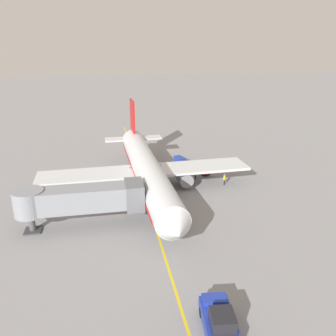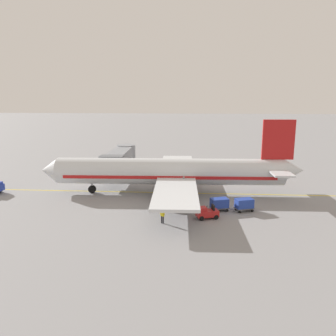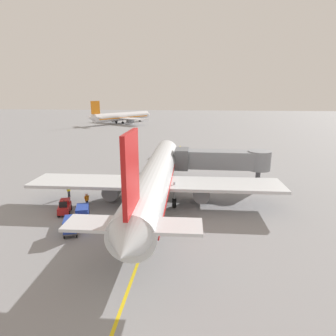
{
  "view_description": "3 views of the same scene",
  "coord_description": "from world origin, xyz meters",
  "px_view_note": "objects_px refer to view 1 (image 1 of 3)",
  "views": [
    {
      "loc": [
        5.08,
        45.97,
        19.56
      ],
      "look_at": [
        -3.13,
        3.07,
        3.87
      ],
      "focal_mm": 36.66,
      "sensor_mm": 36.0,
      "label": 1
    },
    {
      "loc": [
        -47.64,
        -1.74,
        14.11
      ],
      "look_at": [
        -2.3,
        1.33,
        4.18
      ],
      "focal_mm": 36.58,
      "sensor_mm": 36.0,
      "label": 2
    },
    {
      "loc": [
        4.51,
        -32.15,
        13.07
      ],
      "look_at": [
        0.85,
        2.34,
        4.0
      ],
      "focal_mm": 30.58,
      "sensor_mm": 36.0,
      "label": 3
    }
  ],
  "objects_px": {
    "parked_airliner": "(146,169)",
    "baggage_cart_second_in_train": "(180,160)",
    "baggage_tug_lead": "(203,170)",
    "pushback_tractor": "(219,320)",
    "ground_crew_wing_walker": "(224,179)",
    "ground_crew_loader": "(195,173)",
    "jet_bridge": "(81,199)",
    "baggage_cart_front": "(184,166)"
  },
  "relations": [
    {
      "from": "parked_airliner",
      "to": "baggage_cart_second_in_train",
      "type": "height_order",
      "value": "parked_airliner"
    },
    {
      "from": "baggage_tug_lead",
      "to": "baggage_cart_second_in_train",
      "type": "relative_size",
      "value": 0.92
    },
    {
      "from": "pushback_tractor",
      "to": "ground_crew_wing_walker",
      "type": "bearing_deg",
      "value": -110.42
    },
    {
      "from": "ground_crew_loader",
      "to": "pushback_tractor",
      "type": "bearing_deg",
      "value": 78.07
    },
    {
      "from": "ground_crew_wing_walker",
      "to": "baggage_cart_second_in_train",
      "type": "bearing_deg",
      "value": -64.3
    },
    {
      "from": "parked_airliner",
      "to": "jet_bridge",
      "type": "relative_size",
      "value": 2.64
    },
    {
      "from": "parked_airliner",
      "to": "jet_bridge",
      "type": "distance_m",
      "value": 12.52
    },
    {
      "from": "baggage_cart_front",
      "to": "ground_crew_wing_walker",
      "type": "height_order",
      "value": "ground_crew_wing_walker"
    },
    {
      "from": "baggage_tug_lead",
      "to": "ground_crew_wing_walker",
      "type": "height_order",
      "value": "ground_crew_wing_walker"
    },
    {
      "from": "parked_airliner",
      "to": "ground_crew_wing_walker",
      "type": "distance_m",
      "value": 11.74
    },
    {
      "from": "pushback_tractor",
      "to": "baggage_tug_lead",
      "type": "bearing_deg",
      "value": -104.41
    },
    {
      "from": "pushback_tractor",
      "to": "baggage_tug_lead",
      "type": "distance_m",
      "value": 32.36
    },
    {
      "from": "pushback_tractor",
      "to": "baggage_cart_front",
      "type": "height_order",
      "value": "pushback_tractor"
    },
    {
      "from": "baggage_tug_lead",
      "to": "ground_crew_loader",
      "type": "bearing_deg",
      "value": 46.31
    },
    {
      "from": "baggage_cart_second_in_train",
      "to": "baggage_tug_lead",
      "type": "bearing_deg",
      "value": 121.39
    },
    {
      "from": "pushback_tractor",
      "to": "baggage_tug_lead",
      "type": "relative_size",
      "value": 1.69
    },
    {
      "from": "ground_crew_loader",
      "to": "parked_airliner",
      "type": "bearing_deg",
      "value": 18.87
    },
    {
      "from": "baggage_cart_second_in_train",
      "to": "ground_crew_loader",
      "type": "xyz_separation_m",
      "value": [
        -1.01,
        6.6,
        0.0
      ]
    },
    {
      "from": "baggage_cart_front",
      "to": "ground_crew_wing_walker",
      "type": "distance_m",
      "value": 8.03
    },
    {
      "from": "ground_crew_loader",
      "to": "ground_crew_wing_walker",
      "type": "bearing_deg",
      "value": 140.16
    },
    {
      "from": "parked_airliner",
      "to": "pushback_tractor",
      "type": "xyz_separation_m",
      "value": [
        -1.69,
        26.72,
        -2.09
      ]
    },
    {
      "from": "baggage_cart_second_in_train",
      "to": "baggage_cart_front",
      "type": "bearing_deg",
      "value": 91.2
    },
    {
      "from": "jet_bridge",
      "to": "pushback_tractor",
      "type": "distance_m",
      "value": 20.49
    },
    {
      "from": "pushback_tractor",
      "to": "baggage_cart_second_in_train",
      "type": "xyz_separation_m",
      "value": [
        -5.2,
        -36.02,
        -0.15
      ]
    },
    {
      "from": "parked_airliner",
      "to": "ground_crew_loader",
      "type": "relative_size",
      "value": 22.06
    },
    {
      "from": "parked_airliner",
      "to": "baggage_cart_front",
      "type": "xyz_separation_m",
      "value": [
        -6.95,
        -6.29,
        -2.24
      ]
    },
    {
      "from": "baggage_cart_second_in_train",
      "to": "ground_crew_wing_walker",
      "type": "xyz_separation_m",
      "value": [
        -4.63,
        9.62,
        0.0
      ]
    },
    {
      "from": "ground_crew_loader",
      "to": "baggage_cart_front",
      "type": "bearing_deg",
      "value": -75.17
    },
    {
      "from": "baggage_cart_front",
      "to": "pushback_tractor",
      "type": "bearing_deg",
      "value": 80.94
    },
    {
      "from": "jet_bridge",
      "to": "ground_crew_loader",
      "type": "distance_m",
      "value": 20.42
    },
    {
      "from": "pushback_tractor",
      "to": "baggage_tug_lead",
      "type": "xyz_separation_m",
      "value": [
        -8.05,
        -31.34,
        -0.39
      ]
    },
    {
      "from": "jet_bridge",
      "to": "pushback_tractor",
      "type": "relative_size",
      "value": 3.05
    },
    {
      "from": "baggage_cart_second_in_train",
      "to": "jet_bridge",
      "type": "bearing_deg",
      "value": 50.05
    },
    {
      "from": "ground_crew_wing_walker",
      "to": "ground_crew_loader",
      "type": "height_order",
      "value": "same"
    },
    {
      "from": "jet_bridge",
      "to": "ground_crew_loader",
      "type": "xyz_separation_m",
      "value": [
        -16.46,
        -11.83,
        -2.5
      ]
    },
    {
      "from": "baggage_cart_front",
      "to": "baggage_cart_second_in_train",
      "type": "distance_m",
      "value": 3.01
    },
    {
      "from": "baggage_tug_lead",
      "to": "baggage_cart_second_in_train",
      "type": "bearing_deg",
      "value": -58.61
    },
    {
      "from": "baggage_cart_front",
      "to": "parked_airliner",
      "type": "bearing_deg",
      "value": 42.16
    },
    {
      "from": "parked_airliner",
      "to": "ground_crew_loader",
      "type": "xyz_separation_m",
      "value": [
        -7.9,
        -2.7,
        -2.23
      ]
    },
    {
      "from": "baggage_tug_lead",
      "to": "jet_bridge",
      "type": "bearing_deg",
      "value": 36.94
    },
    {
      "from": "baggage_tug_lead",
      "to": "baggage_cart_front",
      "type": "height_order",
      "value": "baggage_tug_lead"
    },
    {
      "from": "baggage_tug_lead",
      "to": "pushback_tractor",
      "type": "bearing_deg",
      "value": 75.59
    }
  ]
}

